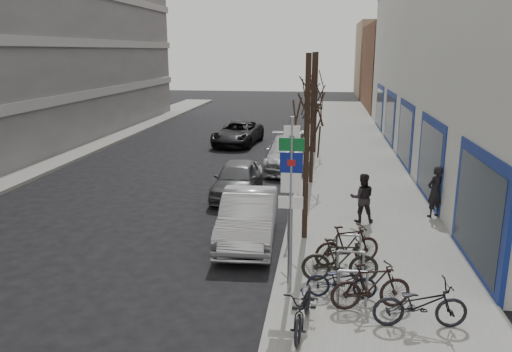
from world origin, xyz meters
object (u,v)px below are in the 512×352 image
(bike_far_inner, at_px, (347,245))
(pedestrian_near, at_px, (435,192))
(parked_car_front, at_px, (248,217))
(pedestrian_far, at_px, (362,197))
(parked_car_back, at_px, (288,153))
(highway_sign_pole, at_px, (291,195))
(tree_near, at_px, (308,104))
(meter_back, at_px, (304,146))
(bike_far_curb, at_px, (420,300))
(meter_mid, at_px, (299,172))
(bike_near_right, at_px, (371,286))
(bike_near_left, at_px, (304,303))
(lane_car, at_px, (238,133))
(bike_rack, at_px, (350,263))
(bike_mid_curb, at_px, (342,278))
(bike_mid_inner, at_px, (340,260))
(parked_car_mid, at_px, (237,179))
(tree_mid, at_px, (313,88))
(meter_front, at_px, (288,217))
(tree_far, at_px, (316,79))

(bike_far_inner, relative_size, pedestrian_near, 1.05)
(parked_car_front, relative_size, pedestrian_far, 2.75)
(pedestrian_near, relative_size, pedestrian_far, 1.07)
(parked_car_back, relative_size, pedestrian_near, 2.97)
(highway_sign_pole, xyz_separation_m, parked_car_front, (-1.47, 3.38, -1.72))
(tree_near, distance_m, meter_back, 10.98)
(bike_far_curb, bearing_deg, parked_car_front, 36.63)
(meter_mid, bearing_deg, bike_near_right, -77.42)
(meter_back, bearing_deg, bike_near_left, -87.62)
(lane_car, bearing_deg, tree_near, -67.27)
(tree_near, bearing_deg, parked_car_front, -175.65)
(bike_near_right, bearing_deg, meter_mid, -1.64)
(tree_near, xyz_separation_m, meter_back, (-0.45, 10.50, -3.19))
(bike_far_curb, bearing_deg, parked_car_back, 8.78)
(meter_mid, height_order, bike_far_curb, meter_mid)
(bike_rack, distance_m, parked_car_back, 12.58)
(parked_car_back, bearing_deg, meter_mid, -82.75)
(bike_near_right, relative_size, bike_mid_curb, 1.14)
(meter_back, height_order, bike_near_left, meter_back)
(highway_sign_pole, bearing_deg, bike_mid_inner, 28.73)
(bike_mid_inner, distance_m, parked_car_front, 3.81)
(bike_near_right, bearing_deg, lane_car, 3.54)
(parked_car_mid, distance_m, pedestrian_far, 5.40)
(bike_rack, relative_size, tree_mid, 0.41)
(bike_rack, distance_m, tree_mid, 10.08)
(parked_car_front, relative_size, parked_car_back, 0.87)
(tree_near, relative_size, parked_car_mid, 1.35)
(tree_mid, distance_m, bike_far_curb, 11.94)
(bike_mid_curb, relative_size, parked_car_front, 0.35)
(meter_front, relative_size, pedestrian_far, 0.78)
(tree_far, bearing_deg, bike_near_right, -84.72)
(tree_mid, height_order, parked_car_back, tree_mid)
(bike_mid_inner, bearing_deg, bike_near_right, -157.12)
(tree_mid, xyz_separation_m, bike_mid_curb, (0.98, -10.16, -3.48))
(lane_car, bearing_deg, bike_far_curb, -64.50)
(bike_near_right, distance_m, bike_far_inner, 2.28)
(pedestrian_near, bearing_deg, bike_mid_curb, 26.98)
(pedestrian_far, bearing_deg, bike_near_left, 72.99)
(meter_front, xyz_separation_m, lane_car, (-4.23, 15.96, -0.22))
(parked_car_front, relative_size, pedestrian_near, 2.58)
(meter_back, bearing_deg, meter_mid, -90.00)
(highway_sign_pole, distance_m, parked_car_mid, 8.60)
(bike_far_curb, bearing_deg, tree_mid, 6.71)
(meter_back, distance_m, bike_mid_inner, 13.45)
(tree_near, xyz_separation_m, parked_car_back, (-1.20, 9.45, -3.35))
(meter_front, height_order, bike_mid_inner, meter_front)
(bike_mid_inner, height_order, bike_far_inner, bike_mid_inner)
(bike_far_inner, bearing_deg, pedestrian_far, -34.17)
(meter_back, relative_size, parked_car_mid, 0.31)
(meter_front, distance_m, bike_far_inner, 2.12)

